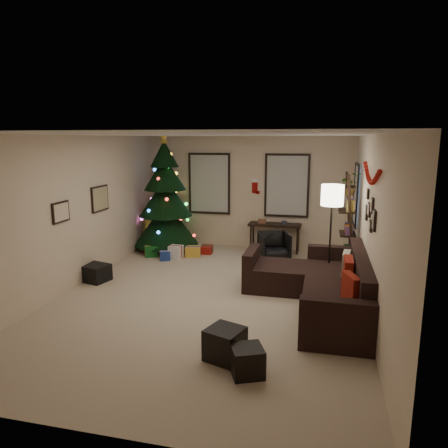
{
  "coord_description": "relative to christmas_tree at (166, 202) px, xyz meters",
  "views": [
    {
      "loc": [
        1.78,
        -6.49,
        2.63
      ],
      "look_at": [
        0.1,
        0.6,
        1.15
      ],
      "focal_mm": 33.58,
      "sensor_mm": 36.0,
      "label": 1
    }
  ],
  "objects": [
    {
      "name": "sofa",
      "position": [
        3.65,
        -2.64,
        -0.88
      ],
      "size": [
        2.0,
        2.9,
        0.9
      ],
      "color": "black",
      "rests_on": "floor"
    },
    {
      "name": "art_abstract",
      "position": [
        -0.65,
        -3.14,
        0.26
      ],
      "size": [
        0.04,
        0.45,
        0.35
      ],
      "color": "black",
      "rests_on": "wall_left"
    },
    {
      "name": "stocking_right",
      "position": [
        2.02,
        0.77,
        0.34
      ],
      "size": [
        0.2,
        0.05,
        0.36
      ],
      "color": "#990F0C",
      "rests_on": "wall_back"
    },
    {
      "name": "ceiling",
      "position": [
        1.83,
        -2.74,
        1.53
      ],
      "size": [
        7.0,
        7.0,
        0.0
      ],
      "primitive_type": "plane",
      "rotation": [
        3.14,
        0.0,
        0.0
      ],
      "color": "white",
      "rests_on": "floor"
    },
    {
      "name": "floor_lamp",
      "position": [
        3.78,
        -1.72,
        0.37
      ],
      "size": [
        0.39,
        0.39,
        1.85
      ],
      "rotation": [
        0.0,
        0.0,
        -0.24
      ],
      "color": "black",
      "rests_on": "floor"
    },
    {
      "name": "storage_bin",
      "position": [
        -0.57,
        -2.43,
        -1.02
      ],
      "size": [
        0.71,
        0.56,
        0.31
      ],
      "primitive_type": "cube",
      "rotation": [
        0.0,
        0.0,
        -0.25
      ],
      "color": "black",
      "rests_on": "floor"
    },
    {
      "name": "gallery",
      "position": [
        4.31,
        -2.81,
        0.4
      ],
      "size": [
        0.03,
        1.25,
        0.54
      ],
      "color": "black",
      "rests_on": "wall_right"
    },
    {
      "name": "wall_back",
      "position": [
        1.83,
        0.76,
        0.18
      ],
      "size": [
        5.0,
        0.0,
        5.0
      ],
      "primitive_type": "plane",
      "rotation": [
        1.57,
        0.0,
        0.0
      ],
      "color": "beige",
      "rests_on": "floor"
    },
    {
      "name": "floor",
      "position": [
        1.83,
        -2.74,
        -1.17
      ],
      "size": [
        7.0,
        7.0,
        0.0
      ],
      "primitive_type": "plane",
      "color": "#BFAA90",
      "rests_on": "ground"
    },
    {
      "name": "window_back_right",
      "position": [
        2.78,
        0.73,
        0.38
      ],
      "size": [
        1.05,
        0.06,
        1.5
      ],
      "color": "#728CB2",
      "rests_on": "wall_back"
    },
    {
      "name": "stocking_left",
      "position": [
        1.69,
        0.86,
        0.21
      ],
      "size": [
        0.2,
        0.05,
        0.36
      ],
      "color": "#990F0C",
      "rests_on": "wall_back"
    },
    {
      "name": "garland",
      "position": [
        4.28,
        -2.83,
        0.96
      ],
      "size": [
        0.08,
        1.9,
        0.3
      ],
      "primitive_type": null,
      "color": "#A5140C",
      "rests_on": "wall_right"
    },
    {
      "name": "pillow_red_a",
      "position": [
        4.04,
        -3.65,
        -0.53
      ],
      "size": [
        0.24,
        0.44,
        0.43
      ],
      "primitive_type": "cube",
      "rotation": [
        0.0,
        0.0,
        0.31
      ],
      "color": "maroon",
      "rests_on": "sofa"
    },
    {
      "name": "ottoman_near",
      "position": [
        2.54,
        -4.67,
        -0.98
      ],
      "size": [
        0.52,
        0.52,
        0.39
      ],
      "primitive_type": "cube",
      "rotation": [
        0.0,
        0.0,
        -0.34
      ],
      "color": "black",
      "rests_on": "floor"
    },
    {
      "name": "wall_left",
      "position": [
        -0.67,
        -2.74,
        0.18
      ],
      "size": [
        0.0,
        7.0,
        7.0
      ],
      "primitive_type": "plane",
      "rotation": [
        1.57,
        0.0,
        1.57
      ],
      "color": "beige",
      "rests_on": "floor"
    },
    {
      "name": "pillow_red_b",
      "position": [
        4.04,
        -2.93,
        -0.53
      ],
      "size": [
        0.13,
        0.48,
        0.48
      ],
      "primitive_type": "cube",
      "rotation": [
        0.0,
        0.0,
        -0.01
      ],
      "color": "maroon",
      "rests_on": "sofa"
    },
    {
      "name": "ottoman_far",
      "position": [
        2.87,
        -4.95,
        -1.01
      ],
      "size": [
        0.46,
        0.46,
        0.33
      ],
      "primitive_type": "cube",
      "rotation": [
        0.0,
        0.0,
        0.41
      ],
      "color": "black",
      "rests_on": "floor"
    },
    {
      "name": "pillow_cream",
      "position": [
        4.04,
        -2.33,
        -0.54
      ],
      "size": [
        0.15,
        0.39,
        0.38
      ],
      "primitive_type": "cube",
      "rotation": [
        0.0,
        0.0,
        -0.13
      ],
      "color": "#BBB397",
      "rests_on": "sofa"
    },
    {
      "name": "window_back_left",
      "position": [
        0.88,
        0.73,
        0.38
      ],
      "size": [
        1.05,
        0.06,
        1.5
      ],
      "color": "#728CB2",
      "rests_on": "wall_back"
    },
    {
      "name": "presents",
      "position": [
        0.37,
        -0.46,
        -1.05
      ],
      "size": [
        1.5,
        1.01,
        0.3
      ],
      "rotation": [
        0.0,
        0.0,
        0.35
      ],
      "color": "silver",
      "rests_on": "floor"
    },
    {
      "name": "wall_front",
      "position": [
        1.83,
        -6.24,
        0.18
      ],
      "size": [
        5.0,
        0.0,
        5.0
      ],
      "primitive_type": "plane",
      "rotation": [
        -1.57,
        0.0,
        0.0
      ],
      "color": "beige",
      "rests_on": "floor"
    },
    {
      "name": "bookshelf",
      "position": [
        4.13,
        -1.03,
        -0.2
      ],
      "size": [
        0.3,
        0.59,
        2.02
      ],
      "color": "black",
      "rests_on": "floor"
    },
    {
      "name": "christmas_tree",
      "position": [
        0.0,
        0.0,
        0.0
      ],
      "size": [
        1.52,
        1.52,
        2.84
      ],
      "rotation": [
        0.0,
        0.0,
        0.08
      ],
      "color": "black",
      "rests_on": "floor"
    },
    {
      "name": "desk_chair",
      "position": [
        2.61,
        -0.17,
        -0.87
      ],
      "size": [
        0.74,
        0.72,
        0.6
      ],
      "primitive_type": "imported",
      "rotation": [
        0.0,
        0.0,
        0.36
      ],
      "color": "black",
      "rests_on": "floor"
    },
    {
      "name": "desk",
      "position": [
        2.55,
        0.48,
        -0.59
      ],
      "size": [
        1.24,
        0.44,
        0.67
      ],
      "color": "black",
      "rests_on": "floor"
    },
    {
      "name": "art_map",
      "position": [
        -0.65,
        -1.85,
        0.31
      ],
      "size": [
        0.04,
        0.6,
        0.5
      ],
      "color": "black",
      "rests_on": "wall_left"
    },
    {
      "name": "window_right_wall",
      "position": [
        4.3,
        -0.19,
        0.33
      ],
      "size": [
        0.06,
        0.9,
        1.3
      ],
      "color": "#728CB2",
      "rests_on": "wall_right"
    },
    {
      "name": "wall_right",
      "position": [
        4.33,
        -2.74,
        0.18
      ],
      "size": [
        0.0,
        7.0,
        7.0
      ],
      "primitive_type": "plane",
      "rotation": [
        1.57,
        0.0,
        -1.57
      ],
      "color": "beige",
      "rests_on": "floor"
    },
    {
      "name": "potted_plant",
      "position": [
        4.13,
        -0.79,
        0.67
      ],
      "size": [
        0.62,
        0.58,
        0.56
      ],
      "primitive_type": "imported",
      "rotation": [
        0.0,
        0.0,
        0.33
      ],
      "color": "#4C4C4C",
      "rests_on": "bookshelf"
    }
  ]
}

